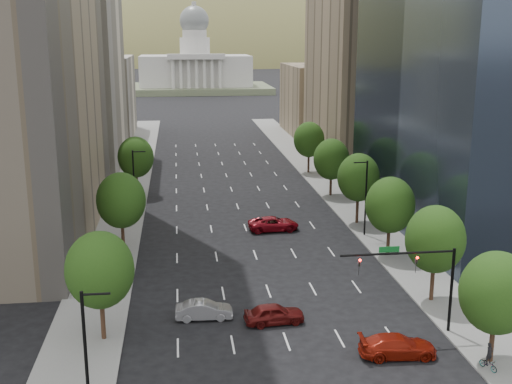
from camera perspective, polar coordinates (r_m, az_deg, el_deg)
name	(u,v)px	position (r m, az deg, el deg)	size (l,w,h in m)	color
sidewalk_left	(116,232)	(78.21, -12.35, -3.47)	(6.00, 200.00, 0.15)	slate
sidewalk_right	(368,223)	(81.26, 9.98, -2.70)	(6.00, 200.00, 0.15)	slate
midrise_cream_left	(78,66)	(118.74, -15.61, 10.76)	(14.00, 30.00, 35.00)	beige
filler_left	(101,97)	(151.99, -13.63, 8.25)	(14.00, 26.00, 18.00)	beige
parking_tan_right	(358,79)	(119.27, 9.11, 9.90)	(14.00, 30.00, 30.00)	#8C7759
filler_right	(318,100)	(151.73, 5.56, 8.19)	(14.00, 26.00, 16.00)	#8C7759
tree_right_0	(497,293)	(48.37, 20.65, -8.41)	(5.20, 5.20, 8.39)	#382316
tree_right_1	(435,239)	(57.57, 15.69, -4.08)	(5.20, 5.20, 8.75)	#382316
tree_right_2	(390,205)	(68.35, 11.87, -1.15)	(5.20, 5.20, 8.61)	#382316
tree_right_3	(358,178)	(79.39, 9.12, 1.28)	(5.20, 5.20, 8.89)	#382316
tree_right_4	(331,159)	(92.71, 6.74, 2.91)	(5.20, 5.20, 8.46)	#382316
tree_right_5	(309,140)	(108.03, 4.74, 4.68)	(5.20, 5.20, 8.75)	#382316
tree_left_0	(100,270)	(49.87, -13.76, -6.77)	(5.20, 5.20, 8.75)	#382316
tree_left_1	(121,200)	(68.80, -11.93, -0.74)	(5.20, 5.20, 8.97)	#382316
tree_left_2	(136,157)	(94.18, -10.67, 3.07)	(5.20, 5.20, 8.68)	#382316
streetlight_rn	(365,196)	(74.81, 9.72, -0.34)	(1.70, 0.20, 9.00)	black
streetlight_ls	(87,359)	(39.28, -14.82, -14.16)	(1.70, 0.20, 9.00)	black
streetlight_ln	(134,183)	(81.62, -10.78, 0.81)	(1.70, 0.20, 9.00)	black
traffic_signal	(422,272)	(51.24, 14.59, -6.94)	(9.12, 0.40, 7.38)	black
capitol	(195,70)	(264.58, -5.42, 10.74)	(60.00, 40.00, 35.20)	#596647
foothills	(221,99)	(618.23, -3.10, 8.27)	(720.00, 413.00, 263.00)	olive
car_red_near	(398,346)	(49.22, 12.51, -13.25)	(2.31, 5.68, 1.65)	maroon
car_maroon	(274,314)	(53.09, 1.63, -10.79)	(1.98, 4.92, 1.68)	#4F0E0D
car_silver	(204,310)	(54.03, -4.66, -10.45)	(1.64, 4.72, 1.55)	gray
car_red_far	(273,224)	(76.93, 1.57, -2.84)	(2.79, 6.06, 1.68)	maroon
cyclist	(489,361)	(48.98, 20.03, -13.94)	(1.07, 1.61, 2.02)	black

